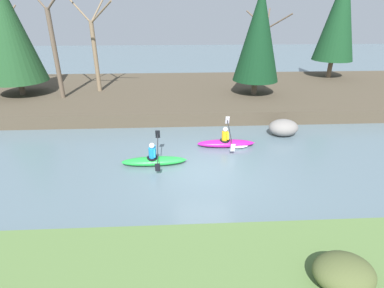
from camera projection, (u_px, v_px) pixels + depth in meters
name	position (u px, v px, depth m)	size (l,w,h in m)	color
ground_plane	(204.00, 172.00, 12.14)	(90.00, 90.00, 0.00)	slate
riverbank_far	(191.00, 94.00, 21.69)	(44.00, 11.28, 0.77)	#4C4233
conifer_tree_far_left	(8.00, 29.00, 18.32)	(3.64, 3.64, 7.29)	brown
conifer_tree_left	(259.00, 34.00, 18.57)	(2.94, 2.94, 6.63)	brown
conifer_tree_mid_left	(340.00, 15.00, 22.94)	(3.13, 3.13, 8.15)	brown
bare_tree_upstream	(6.00, 50.00, 21.15)	(3.05, 3.01, 5.49)	brown
bare_tree_mid_upstream	(54.00, 43.00, 18.01)	(3.89, 3.84, 7.08)	brown
bare_tree_mid_downstream	(95.00, 48.00, 19.77)	(3.35, 3.31, 6.05)	#7A664C
bare_tree_downstream	(265.00, 47.00, 23.43)	(2.93, 2.89, 5.26)	brown
shrub_clump_second	(344.00, 273.00, 6.45)	(1.32, 1.10, 0.72)	#4C562D
kayaker_lead	(228.00, 143.00, 14.27)	(2.77, 2.06, 1.20)	#C61999
kayaker_middle	(154.00, 160.00, 12.61)	(2.78, 2.07, 1.20)	green
boulder_midstream	(283.00, 128.00, 15.44)	(1.51, 1.18, 0.85)	gray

